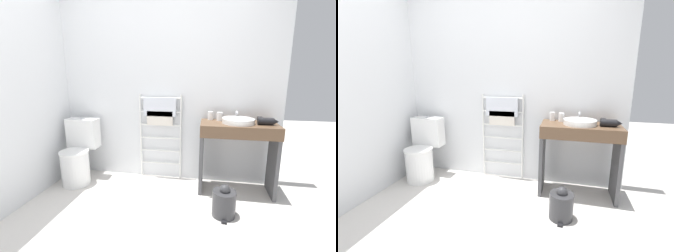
# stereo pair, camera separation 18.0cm
# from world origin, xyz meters

# --- Properties ---
(ground_plane) EXTENTS (12.00, 12.00, 0.00)m
(ground_plane) POSITION_xyz_m (0.00, 0.00, 0.00)
(ground_plane) COLOR silver
(wall_back) EXTENTS (2.96, 0.12, 2.61)m
(wall_back) POSITION_xyz_m (0.00, 1.48, 1.31)
(wall_back) COLOR silver
(wall_back) RESTS_ON ground_plane
(wall_side) EXTENTS (0.12, 2.11, 2.61)m
(wall_side) POSITION_xyz_m (-1.42, 0.71, 1.31)
(wall_side) COLOR silver
(wall_side) RESTS_ON ground_plane
(toilet) EXTENTS (0.41, 0.52, 0.83)m
(toilet) POSITION_xyz_m (-1.07, 1.08, 0.36)
(toilet) COLOR white
(toilet) RESTS_ON ground_plane
(towel_radiator) EXTENTS (0.57, 0.06, 1.14)m
(towel_radiator) POSITION_xyz_m (-0.04, 1.37, 0.83)
(towel_radiator) COLOR white
(towel_radiator) RESTS_ON ground_plane
(vanity_counter) EXTENTS (0.86, 0.44, 0.84)m
(vanity_counter) POSITION_xyz_m (0.93, 1.16, 0.56)
(vanity_counter) COLOR brown
(vanity_counter) RESTS_ON ground_plane
(sink_basin) EXTENTS (0.36, 0.36, 0.06)m
(sink_basin) POSITION_xyz_m (0.92, 1.15, 0.87)
(sink_basin) COLOR white
(sink_basin) RESTS_ON vanity_counter
(faucet) EXTENTS (0.02, 0.10, 0.11)m
(faucet) POSITION_xyz_m (0.92, 1.34, 0.92)
(faucet) COLOR silver
(faucet) RESTS_ON vanity_counter
(cup_near_wall) EXTENTS (0.06, 0.06, 0.10)m
(cup_near_wall) POSITION_xyz_m (0.61, 1.32, 0.89)
(cup_near_wall) COLOR white
(cup_near_wall) RESTS_ON vanity_counter
(cup_near_edge) EXTENTS (0.07, 0.07, 0.10)m
(cup_near_edge) POSITION_xyz_m (0.71, 1.29, 0.89)
(cup_near_edge) COLOR white
(cup_near_edge) RESTS_ON vanity_counter
(hair_dryer) EXTENTS (0.22, 0.19, 0.08)m
(hair_dryer) POSITION_xyz_m (1.21, 1.14, 0.88)
(hair_dryer) COLOR black
(hair_dryer) RESTS_ON vanity_counter
(trash_bin) EXTENTS (0.23, 0.26, 0.34)m
(trash_bin) POSITION_xyz_m (0.77, 0.64, 0.14)
(trash_bin) COLOR #333335
(trash_bin) RESTS_ON ground_plane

